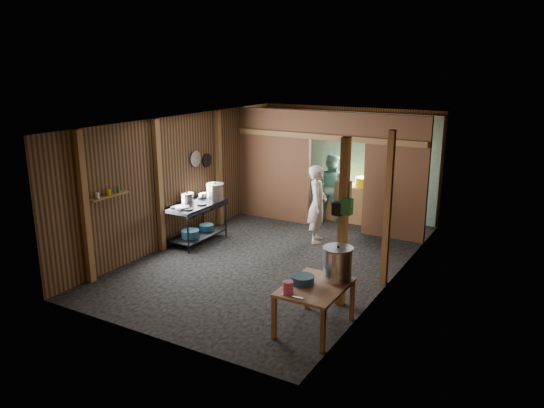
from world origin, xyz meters
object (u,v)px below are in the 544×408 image
Objects in this scene: gas_range at (196,223)px; stock_pot at (338,264)px; prep_table at (315,307)px; yellow_tub at (364,182)px; stove_pot_large at (215,192)px; cook at (317,204)px; pink_bucket at (288,287)px.

gas_range is 2.77× the size of stock_pot.
yellow_tub is (-1.20, 5.14, 0.64)m from prep_table.
cook reaches higher than stove_pot_large.
cook reaches higher than pink_bucket.
pink_bucket is (3.33, -2.97, -0.25)m from stove_pot_large.
stove_pot_large is at bearing 91.92° from cook.
cook reaches higher than yellow_tub.
gas_range is 4.31m from pink_bucket.
gas_range is 1.27× the size of prep_table.
pink_bucket is 0.42× the size of yellow_tub.
stove_pot_large is (-3.54, 2.58, 0.66)m from prep_table.
pink_bucket is at bearing -35.60° from gas_range.
cook is at bearing 21.79° from stove_pot_large.
stock_pot reaches higher than gas_range.
cook is (-1.55, 3.37, 0.48)m from prep_table.
prep_table is at bearing -36.04° from stove_pot_large.
stove_pot_large is 0.93× the size of yellow_tub.
pink_bucket is (-0.21, -0.39, 0.41)m from prep_table.
gas_range is 4.29m from stock_pot.
prep_table is 3.74m from cook.
pink_bucket is at bearing -118.73° from prep_table.
cook is (2.16, 1.26, 0.40)m from gas_range.
yellow_tub reaches higher than prep_table.
gas_range is 4.27m from prep_table.
prep_table is 2.19× the size of stock_pot.
prep_table is 6.56× the size of pink_bucket.
pink_bucket is 3.99m from cook.
stove_pot_large is (0.17, 0.46, 0.58)m from gas_range.
cook is at bearing -101.01° from yellow_tub.
cook is at bearing 119.73° from stock_pot.
gas_range is at bearing 150.35° from prep_table.
stock_pot reaches higher than prep_table.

